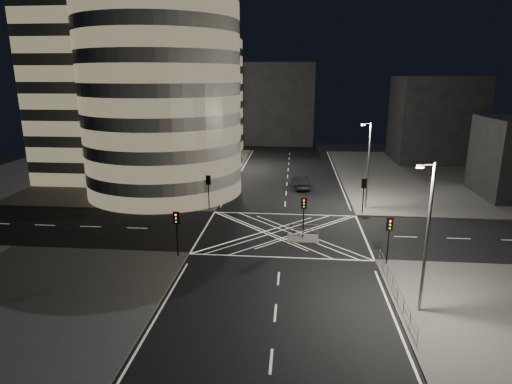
# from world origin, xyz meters

# --- Properties ---
(ground) EXTENTS (120.00, 120.00, 0.00)m
(ground) POSITION_xyz_m (0.00, 0.00, 0.00)
(ground) COLOR black
(ground) RESTS_ON ground
(sidewalk_far_left) EXTENTS (42.00, 42.00, 0.15)m
(sidewalk_far_left) POSITION_xyz_m (-29.00, 27.00, 0.07)
(sidewalk_far_left) COLOR #4D4B48
(sidewalk_far_left) RESTS_ON ground
(sidewalk_far_right) EXTENTS (42.00, 42.00, 0.15)m
(sidewalk_far_right) POSITION_xyz_m (29.00, 27.00, 0.07)
(sidewalk_far_right) COLOR #4D4B48
(sidewalk_far_right) RESTS_ON ground
(central_island) EXTENTS (3.00, 2.00, 0.15)m
(central_island) POSITION_xyz_m (2.00, -1.50, 0.07)
(central_island) COLOR slate
(central_island) RESTS_ON ground
(office_tower_curved) EXTENTS (30.00, 29.00, 27.20)m
(office_tower_curved) POSITION_xyz_m (-20.74, 18.74, 12.65)
(office_tower_curved) COLOR gray
(office_tower_curved) RESTS_ON sidewalk_far_left
(office_block_rear) EXTENTS (24.00, 16.00, 22.00)m
(office_block_rear) POSITION_xyz_m (-22.00, 42.00, 11.15)
(office_block_rear) COLOR gray
(office_block_rear) RESTS_ON sidewalk_far_left
(building_right_far) EXTENTS (14.00, 12.00, 15.00)m
(building_right_far) POSITION_xyz_m (26.00, 40.00, 7.65)
(building_right_far) COLOR black
(building_right_far) RESTS_ON sidewalk_far_right
(building_far_end) EXTENTS (18.00, 8.00, 18.00)m
(building_far_end) POSITION_xyz_m (-4.00, 58.00, 9.00)
(building_far_end) COLOR black
(building_far_end) RESTS_ON ground
(tree_a) EXTENTS (4.46, 4.46, 6.89)m
(tree_a) POSITION_xyz_m (-10.50, 9.00, 4.46)
(tree_a) COLOR black
(tree_a) RESTS_ON sidewalk_far_left
(tree_b) EXTENTS (4.07, 4.07, 6.45)m
(tree_b) POSITION_xyz_m (-10.50, 15.00, 4.24)
(tree_b) COLOR black
(tree_b) RESTS_ON sidewalk_far_left
(tree_c) EXTENTS (4.04, 4.04, 7.09)m
(tree_c) POSITION_xyz_m (-10.50, 21.00, 4.91)
(tree_c) COLOR black
(tree_c) RESTS_ON sidewalk_far_left
(tree_d) EXTENTS (5.18, 5.18, 8.21)m
(tree_d) POSITION_xyz_m (-10.50, 27.00, 5.38)
(tree_d) COLOR black
(tree_d) RESTS_ON sidewalk_far_left
(tree_e) EXTENTS (4.34, 4.34, 6.98)m
(tree_e) POSITION_xyz_m (-10.50, 33.00, 4.63)
(tree_e) COLOR black
(tree_e) RESTS_ON sidewalk_far_left
(traffic_signal_fl) EXTENTS (0.55, 0.22, 4.00)m
(traffic_signal_fl) POSITION_xyz_m (-8.80, 6.80, 2.91)
(traffic_signal_fl) COLOR black
(traffic_signal_fl) RESTS_ON sidewalk_far_left
(traffic_signal_nl) EXTENTS (0.55, 0.22, 4.00)m
(traffic_signal_nl) POSITION_xyz_m (-8.80, -6.80, 2.91)
(traffic_signal_nl) COLOR black
(traffic_signal_nl) RESTS_ON sidewalk_near_left
(traffic_signal_fr) EXTENTS (0.55, 0.22, 4.00)m
(traffic_signal_fr) POSITION_xyz_m (8.80, 6.80, 2.91)
(traffic_signal_fr) COLOR black
(traffic_signal_fr) RESTS_ON sidewalk_far_right
(traffic_signal_nr) EXTENTS (0.55, 0.22, 4.00)m
(traffic_signal_nr) POSITION_xyz_m (8.80, -6.80, 2.91)
(traffic_signal_nr) COLOR black
(traffic_signal_nr) RESTS_ON sidewalk_near_right
(traffic_signal_island) EXTENTS (0.55, 0.22, 4.00)m
(traffic_signal_island) POSITION_xyz_m (2.00, -1.50, 2.91)
(traffic_signal_island) COLOR black
(traffic_signal_island) RESTS_ON central_island
(street_lamp_left_near) EXTENTS (1.25, 0.25, 10.00)m
(street_lamp_left_near) POSITION_xyz_m (-9.44, 12.00, 5.54)
(street_lamp_left_near) COLOR slate
(street_lamp_left_near) RESTS_ON sidewalk_far_left
(street_lamp_left_far) EXTENTS (1.25, 0.25, 10.00)m
(street_lamp_left_far) POSITION_xyz_m (-9.44, 30.00, 5.54)
(street_lamp_left_far) COLOR slate
(street_lamp_left_far) RESTS_ON sidewalk_far_left
(street_lamp_right_far) EXTENTS (1.25, 0.25, 10.00)m
(street_lamp_right_far) POSITION_xyz_m (9.44, 9.00, 5.54)
(street_lamp_right_far) COLOR slate
(street_lamp_right_far) RESTS_ON sidewalk_far_right
(street_lamp_right_near) EXTENTS (1.25, 0.25, 10.00)m
(street_lamp_right_near) POSITION_xyz_m (9.44, -14.00, 5.54)
(street_lamp_right_near) COLOR slate
(street_lamp_right_near) RESTS_ON sidewalk_near_right
(railing_near_right) EXTENTS (0.06, 11.70, 1.10)m
(railing_near_right) POSITION_xyz_m (8.30, -12.15, 0.70)
(railing_near_right) COLOR slate
(railing_near_right) RESTS_ON sidewalk_near_right
(railing_island_south) EXTENTS (2.80, 0.06, 1.10)m
(railing_island_south) POSITION_xyz_m (2.00, -2.40, 0.70)
(railing_island_south) COLOR slate
(railing_island_south) RESTS_ON central_island
(railing_island_north) EXTENTS (2.80, 0.06, 1.10)m
(railing_island_north) POSITION_xyz_m (2.00, -0.60, 0.70)
(railing_island_north) COLOR slate
(railing_island_north) RESTS_ON central_island
(sedan) EXTENTS (2.67, 5.46, 1.72)m
(sedan) POSITION_xyz_m (1.99, 17.71, 0.86)
(sedan) COLOR black
(sedan) RESTS_ON ground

